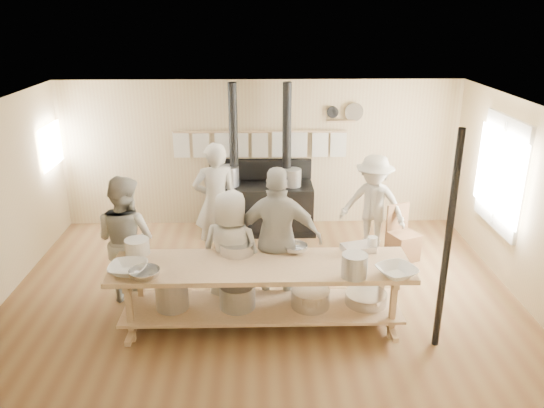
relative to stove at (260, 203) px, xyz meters
name	(u,v)px	position (x,y,z in m)	size (l,w,h in m)	color
ground	(262,289)	(0.01, -2.12, -0.52)	(7.00, 7.00, 0.00)	brown
room_shell	(261,180)	(0.01, -2.12, 1.10)	(7.00, 7.00, 7.00)	tan
window_right	(502,174)	(3.48, -1.52, 0.98)	(0.09, 1.50, 1.65)	beige
left_opening	(51,146)	(-3.44, -0.12, 1.08)	(0.00, 0.90, 0.90)	white
stove	(260,203)	(0.00, 0.00, 0.00)	(1.90, 0.75, 2.60)	black
towel_rail	(260,142)	(0.01, 0.28, 1.03)	(3.00, 0.04, 0.47)	#A2855C
back_wall_shelf	(345,115)	(1.47, 0.32, 1.48)	(0.63, 0.14, 0.32)	#A2855C
prep_table	(261,288)	(0.00, -3.02, 0.00)	(3.60, 0.90, 0.85)	#A2855C
support_post	(447,244)	(2.06, -3.47, 0.78)	(0.08, 0.08, 2.60)	black
cook_far_left	(216,202)	(-0.68, -1.11, 0.42)	(0.69, 0.45, 1.88)	#9D988B
cook_left	(126,239)	(-1.78, -2.30, 0.35)	(0.85, 0.66, 1.75)	#9D988B
cook_center	(231,252)	(-0.38, -2.61, 0.30)	(0.80, 0.52, 1.64)	#9D988B
cook_right	(278,239)	(0.22, -2.54, 0.44)	(1.13, 0.47, 1.92)	#9D988B
cook_by_window	(373,205)	(1.78, -0.95, 0.29)	(1.05, 0.60, 1.63)	#9D988B
chair	(402,243)	(2.23, -1.19, -0.26)	(0.54, 0.54, 0.87)	brown
bowl_white_a	(128,269)	(-1.54, -3.20, 0.38)	(0.44, 0.44, 0.11)	white
bowl_steel_a	(145,274)	(-1.32, -3.35, 0.38)	(0.36, 0.36, 0.11)	silver
bowl_white_b	(397,272)	(1.56, -3.35, 0.38)	(0.44, 0.44, 0.11)	white
bowl_steel_b	(296,248)	(0.44, -2.69, 0.38)	(0.31, 0.31, 0.10)	silver
roasting_pan	(358,248)	(1.23, -2.69, 0.37)	(0.39, 0.26, 0.09)	#B2B2B7
mixing_bowl_large	(237,247)	(-0.30, -2.69, 0.40)	(0.44, 0.44, 0.14)	silver
bucket_galv	(354,266)	(1.06, -3.35, 0.47)	(0.30, 0.30, 0.28)	gray
deep_bowl_enamel	(137,247)	(-1.54, -2.69, 0.42)	(0.31, 0.31, 0.19)	white
pitcher	(372,244)	(1.40, -2.69, 0.43)	(0.12, 0.12, 0.19)	white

